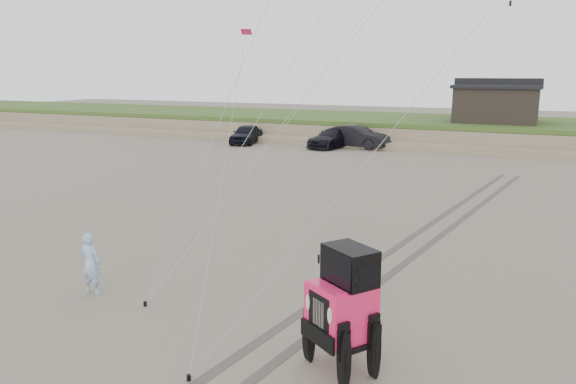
% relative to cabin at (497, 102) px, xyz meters
% --- Properties ---
extents(ground, '(160.00, 160.00, 0.00)m').
position_rel_cabin_xyz_m(ground, '(-2.00, -37.00, -3.24)').
color(ground, '#6B6054').
rests_on(ground, ground).
extents(dune_ridge, '(160.00, 14.25, 1.73)m').
position_rel_cabin_xyz_m(dune_ridge, '(-2.00, 0.50, -2.42)').
color(dune_ridge, '#7A6B54').
rests_on(dune_ridge, ground).
extents(cabin, '(6.40, 5.40, 3.35)m').
position_rel_cabin_xyz_m(cabin, '(0.00, 0.00, 0.00)').
color(cabin, black).
rests_on(cabin, dune_ridge).
extents(truck_a, '(2.57, 4.64, 1.49)m').
position_rel_cabin_xyz_m(truck_a, '(-17.81, -7.92, -2.49)').
color(truck_a, black).
rests_on(truck_a, ground).
extents(truck_b, '(5.24, 2.49, 1.66)m').
position_rel_cabin_xyz_m(truck_b, '(-9.21, -6.69, -2.41)').
color(truck_b, black).
rests_on(truck_b, ground).
extents(truck_c, '(3.34, 5.34, 1.44)m').
position_rel_cabin_xyz_m(truck_c, '(-10.72, -7.25, -2.52)').
color(truck_c, black).
rests_on(truck_c, ground).
extents(jeep, '(4.77, 5.57, 1.94)m').
position_rel_cabin_xyz_m(jeep, '(0.42, -37.33, -2.27)').
color(jeep, '#FF205E').
rests_on(jeep, ground).
extents(man, '(0.62, 0.44, 1.63)m').
position_rel_cabin_xyz_m(man, '(-6.66, -36.42, -2.42)').
color(man, '#88B3D2').
rests_on(man, ground).
extents(stake_main, '(0.08, 0.08, 0.12)m').
position_rel_cabin_xyz_m(stake_main, '(-4.90, -36.52, -3.18)').
color(stake_main, black).
rests_on(stake_main, ground).
extents(stake_aux, '(0.08, 0.08, 0.12)m').
position_rel_cabin_xyz_m(stake_aux, '(-1.99, -38.90, -3.18)').
color(stake_aux, black).
rests_on(stake_aux, ground).
extents(tire_tracks, '(5.22, 29.74, 0.01)m').
position_rel_cabin_xyz_m(tire_tracks, '(0.00, -29.00, -3.23)').
color(tire_tracks, '#4C443D').
rests_on(tire_tracks, ground).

